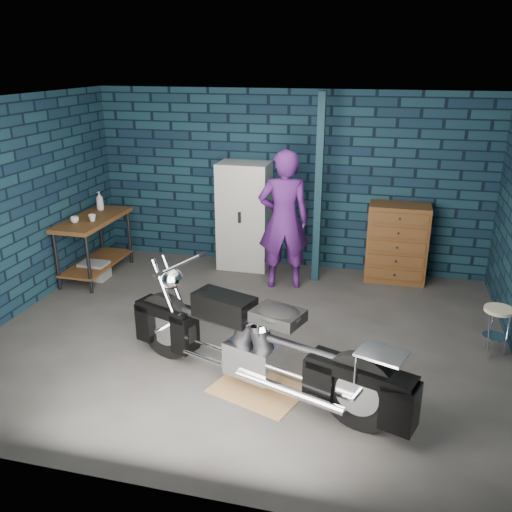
{
  "coord_description": "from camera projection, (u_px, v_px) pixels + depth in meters",
  "views": [
    {
      "loc": [
        1.51,
        -5.5,
        3.13
      ],
      "look_at": [
        0.06,
        0.3,
        0.92
      ],
      "focal_mm": 38.0,
      "sensor_mm": 36.0,
      "label": 1
    }
  ],
  "objects": [
    {
      "name": "room_walls",
      "position": [
        257.0,
        169.0,
        6.28
      ],
      "size": [
        6.02,
        5.01,
        2.71
      ],
      "color": "#0E2031",
      "rests_on": "ground"
    },
    {
      "name": "tool_chest",
      "position": [
        397.0,
        243.0,
        7.88
      ],
      "size": [
        0.86,
        0.48,
        1.15
      ],
      "primitive_type": "cube",
      "color": "brown",
      "rests_on": "ground"
    },
    {
      "name": "workbench",
      "position": [
        95.0,
        247.0,
        8.09
      ],
      "size": [
        0.6,
        1.4,
        0.91
      ],
      "primitive_type": "cube",
      "color": "brown",
      "rests_on": "ground"
    },
    {
      "name": "person",
      "position": [
        284.0,
        220.0,
        7.54
      ],
      "size": [
        0.82,
        0.65,
        1.98
      ],
      "primitive_type": "imported",
      "rotation": [
        0.0,
        0.0,
        3.4
      ],
      "color": "#581F77",
      "rests_on": "ground"
    },
    {
      "name": "ground",
      "position": [
        245.0,
        337.0,
        6.44
      ],
      "size": [
        6.0,
        6.0,
        0.0
      ],
      "primitive_type": "plane",
      "color": "#4E4B48",
      "rests_on": "ground"
    },
    {
      "name": "locker",
      "position": [
        244.0,
        216.0,
        8.32
      ],
      "size": [
        0.77,
        0.55,
        1.65
      ],
      "primitive_type": "cube",
      "color": "silver",
      "rests_on": "ground"
    },
    {
      "name": "drip_mat",
      "position": [
        259.0,
        389.0,
        5.41
      ],
      "size": [
        1.04,
        0.9,
        0.01
      ],
      "primitive_type": "cube",
      "rotation": [
        0.0,
        0.0,
        -0.34
      ],
      "color": "#9B7043",
      "rests_on": "ground"
    },
    {
      "name": "bottle",
      "position": [
        100.0,
        201.0,
        8.28
      ],
      "size": [
        0.12,
        0.12,
        0.29
      ],
      "primitive_type": "imported",
      "rotation": [
        0.0,
        0.0,
        -0.07
      ],
      "color": "gray",
      "rests_on": "workbench"
    },
    {
      "name": "cup_a",
      "position": [
        75.0,
        220.0,
        7.67
      ],
      "size": [
        0.15,
        0.15,
        0.09
      ],
      "primitive_type": "imported",
      "rotation": [
        0.0,
        0.0,
        -0.29
      ],
      "color": "beige",
      "rests_on": "workbench"
    },
    {
      "name": "storage_bin",
      "position": [
        94.0,
        270.0,
        8.09
      ],
      "size": [
        0.41,
        0.29,
        0.25
      ],
      "primitive_type": "cube",
      "color": "gray",
      "rests_on": "ground"
    },
    {
      "name": "cup_b",
      "position": [
        92.0,
        218.0,
        7.75
      ],
      "size": [
        0.12,
        0.12,
        0.1
      ],
      "primitive_type": "imported",
      "rotation": [
        0.0,
        0.0,
        -0.13
      ],
      "color": "beige",
      "rests_on": "workbench"
    },
    {
      "name": "shop_stool",
      "position": [
        495.0,
        332.0,
        5.94
      ],
      "size": [
        0.37,
        0.37,
        0.57
      ],
      "primitive_type": null,
      "rotation": [
        0.0,
        0.0,
        -0.21
      ],
      "color": "beige",
      "rests_on": "ground"
    },
    {
      "name": "motorcycle",
      "position": [
        259.0,
        338.0,
        5.21
      ],
      "size": [
        2.74,
        1.55,
        1.17
      ],
      "primitive_type": null,
      "rotation": [
        0.0,
        0.0,
        -0.34
      ],
      "color": "black",
      "rests_on": "ground"
    },
    {
      "name": "support_post",
      "position": [
        318.0,
        191.0,
        7.62
      ],
      "size": [
        0.1,
        0.1,
        2.7
      ],
      "primitive_type": "cube",
      "color": "#112C38",
      "rests_on": "ground"
    }
  ]
}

